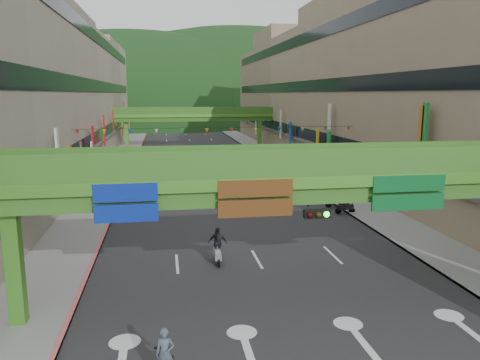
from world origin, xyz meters
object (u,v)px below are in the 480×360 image
scooter_rider_near (165,360)px  car_yellow (213,169)px  overpass_near (311,194)px  car_silver (160,153)px  pedestrian_red (314,179)px  scooter_rider_mid (254,180)px

scooter_rider_near → car_yellow: 40.34m
overpass_near → car_yellow: overpass_near is taller
overpass_near → car_silver: 52.14m
overpass_near → scooter_rider_near: bearing=-144.3°
car_yellow → overpass_near: bearing=-98.2°
overpass_near → pedestrian_red: size_ratio=17.23×
scooter_rider_near → scooter_rider_mid: 31.34m
scooter_rider_mid → pedestrian_red: scooter_rider_mid is taller
scooter_rider_near → car_yellow: scooter_rider_near is taller
scooter_rider_mid → car_silver: 27.36m
car_silver → pedestrian_red: pedestrian_red is taller
scooter_rider_mid → car_yellow: scooter_rider_mid is taller
overpass_near → scooter_rider_mid: (2.56, 25.74, -4.24)m
scooter_rider_mid → car_yellow: 10.26m
car_silver → pedestrian_red: (15.42, -25.24, 0.11)m
scooter_rider_mid → pedestrian_red: 6.33m
car_silver → car_yellow: size_ratio=1.20×
scooter_rider_mid → pedestrian_red: size_ratio=1.17×
overpass_near → pedestrian_red: bearing=71.4°
car_yellow → pedestrian_red: 13.11m
car_silver → pedestrian_red: size_ratio=2.64×
scooter_rider_mid → pedestrian_red: bearing=5.0°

